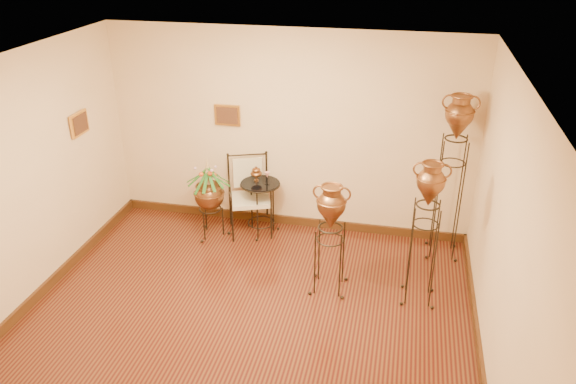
% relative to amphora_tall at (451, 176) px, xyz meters
% --- Properties ---
extents(ground, '(5.00, 5.00, 0.00)m').
position_rel_amphora_tall_xyz_m(ground, '(-2.15, -2.14, -1.12)').
color(ground, '#5B3015').
rests_on(ground, ground).
extents(room_shell, '(5.02, 5.02, 2.81)m').
position_rel_amphora_tall_xyz_m(room_shell, '(-2.16, -2.13, 0.62)').
color(room_shell, beige).
rests_on(room_shell, ground).
extents(amphora_tall, '(0.54, 0.54, 2.19)m').
position_rel_amphora_tall_xyz_m(amphora_tall, '(0.00, 0.00, 0.00)').
color(amphora_tall, black).
rests_on(amphora_tall, ground).
extents(amphora_mid, '(0.50, 0.50, 1.75)m').
position_rel_amphora_tall_xyz_m(amphora_mid, '(-0.30, -1.09, -0.23)').
color(amphora_mid, black).
rests_on(amphora_mid, ground).
extents(amphora_short, '(0.54, 0.54, 1.39)m').
position_rel_amphora_tall_xyz_m(amphora_short, '(-1.34, -1.10, -0.43)').
color(amphora_short, black).
rests_on(amphora_short, ground).
extents(planter_urn, '(0.84, 0.84, 1.20)m').
position_rel_amphora_tall_xyz_m(planter_urn, '(-3.14, -0.20, -0.45)').
color(planter_urn, black).
rests_on(planter_urn, ground).
extents(armchair, '(0.78, 0.76, 1.10)m').
position_rel_amphora_tall_xyz_m(armchair, '(-2.63, 0.01, -0.57)').
color(armchair, black).
rests_on(armchair, ground).
extents(side_table, '(0.64, 0.64, 0.98)m').
position_rel_amphora_tall_xyz_m(side_table, '(-2.47, 0.01, -0.71)').
color(side_table, black).
rests_on(side_table, ground).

